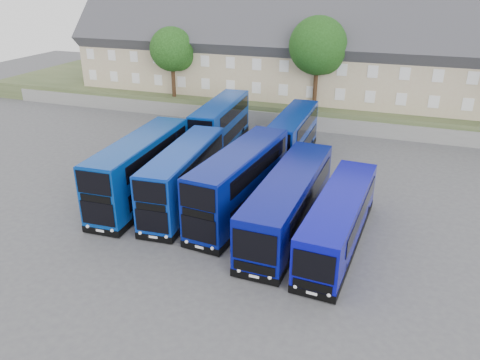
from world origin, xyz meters
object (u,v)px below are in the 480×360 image
at_px(dd_front_left, 141,170).
at_px(dd_front_mid, 184,178).
at_px(coach_east_a, 289,202).
at_px(tree_west, 173,51).
at_px(tree_mid, 319,48).

relative_size(dd_front_left, dd_front_mid, 1.06).
distance_m(dd_front_mid, coach_east_a, 7.49).
bearing_deg(tree_west, coach_east_a, -48.90).
distance_m(coach_east_a, tree_mid, 23.04).
bearing_deg(tree_west, dd_front_mid, -61.72).
bearing_deg(tree_mid, coach_east_a, -82.90).
height_order(tree_west, tree_mid, tree_mid).
height_order(coach_east_a, tree_west, tree_west).
relative_size(coach_east_a, tree_mid, 1.41).
bearing_deg(coach_east_a, dd_front_mid, 177.44).
distance_m(dd_front_left, dd_front_mid, 3.34).
xyz_separation_m(coach_east_a, tree_mid, (-2.74, 21.98, 6.34)).
xyz_separation_m(dd_front_left, tree_west, (-7.93, 21.02, 4.87)).
distance_m(dd_front_mid, tree_mid, 22.78).
bearing_deg(dd_front_mid, tree_mid, 73.37).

